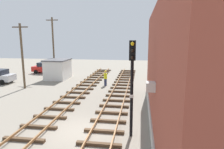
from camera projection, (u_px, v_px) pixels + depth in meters
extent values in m
plane|color=gray|center=(82.00, 131.00, 12.42)|extent=(80.00, 80.00, 0.00)
cube|color=#4C3826|center=(99.00, 144.00, 10.71)|extent=(2.50, 0.24, 0.18)
cube|color=#4C3826|center=(104.00, 131.00, 12.20)|extent=(2.50, 0.24, 0.18)
cube|color=#4C3826|center=(108.00, 121.00, 13.70)|extent=(2.50, 0.24, 0.18)
cube|color=#4C3826|center=(111.00, 113.00, 15.19)|extent=(2.50, 0.24, 0.18)
cube|color=#4C3826|center=(114.00, 106.00, 16.68)|extent=(2.50, 0.24, 0.18)
cube|color=#4C3826|center=(116.00, 100.00, 18.18)|extent=(2.50, 0.24, 0.18)
cube|color=#4C3826|center=(118.00, 96.00, 19.67)|extent=(2.50, 0.24, 0.18)
cube|color=#4C3826|center=(120.00, 92.00, 21.17)|extent=(2.50, 0.24, 0.18)
cube|color=#4C3826|center=(121.00, 88.00, 22.66)|extent=(2.50, 0.24, 0.18)
cube|color=#4C3826|center=(123.00, 85.00, 24.16)|extent=(2.50, 0.24, 0.18)
cube|color=#4C3826|center=(124.00, 82.00, 25.65)|extent=(2.50, 0.24, 0.18)
cube|color=#4C3826|center=(125.00, 80.00, 27.15)|extent=(2.50, 0.24, 0.18)
cube|color=#4C3826|center=(126.00, 77.00, 28.64)|extent=(2.50, 0.24, 0.18)
cube|color=#4C3826|center=(126.00, 76.00, 30.13)|extent=(2.50, 0.24, 0.18)
cube|color=#4C3826|center=(127.00, 74.00, 31.63)|extent=(2.50, 0.24, 0.18)
cube|color=#4C3826|center=(128.00, 72.00, 33.12)|extent=(2.50, 0.24, 0.18)
cube|color=#4C3826|center=(128.00, 71.00, 34.62)|extent=(2.50, 0.24, 0.18)
cube|color=olive|center=(93.00, 128.00, 12.27)|extent=(0.08, 47.62, 0.14)
cube|color=olive|center=(116.00, 130.00, 12.07)|extent=(0.08, 47.62, 0.14)
cube|color=#4C3826|center=(24.00, 140.00, 11.21)|extent=(2.50, 0.24, 0.18)
cube|color=#4C3826|center=(39.00, 127.00, 12.81)|extent=(2.50, 0.24, 0.18)
cube|color=#4C3826|center=(50.00, 117.00, 14.41)|extent=(2.50, 0.24, 0.18)
cube|color=#4C3826|center=(59.00, 109.00, 16.01)|extent=(2.50, 0.24, 0.18)
cube|color=#4C3826|center=(67.00, 103.00, 17.60)|extent=(2.50, 0.24, 0.18)
cube|color=#4C3826|center=(73.00, 97.00, 19.20)|extent=(2.50, 0.24, 0.18)
cube|color=#4C3826|center=(78.00, 93.00, 20.80)|extent=(2.50, 0.24, 0.18)
cube|color=#4C3826|center=(83.00, 89.00, 22.40)|extent=(2.50, 0.24, 0.18)
cube|color=#4C3826|center=(86.00, 85.00, 23.99)|extent=(2.50, 0.24, 0.18)
cube|color=#4C3826|center=(90.00, 82.00, 25.59)|extent=(2.50, 0.24, 0.18)
cube|color=#4C3826|center=(93.00, 80.00, 27.19)|extent=(2.50, 0.24, 0.18)
cube|color=#4C3826|center=(96.00, 77.00, 28.79)|extent=(2.50, 0.24, 0.18)
cube|color=#4C3826|center=(98.00, 75.00, 30.38)|extent=(2.50, 0.24, 0.18)
cube|color=#4C3826|center=(100.00, 73.00, 31.98)|extent=(2.50, 0.24, 0.18)
cube|color=#4C3826|center=(102.00, 72.00, 33.58)|extent=(2.50, 0.24, 0.18)
cube|color=#4C3826|center=(104.00, 70.00, 35.18)|extent=(2.50, 0.24, 0.18)
cube|color=olive|center=(28.00, 124.00, 12.88)|extent=(0.08, 47.62, 0.14)
cube|color=olive|center=(49.00, 125.00, 12.68)|extent=(0.08, 47.62, 0.14)
cylinder|color=black|center=(132.00, 99.00, 11.43)|extent=(0.18, 0.18, 4.51)
cube|color=black|center=(132.00, 50.00, 10.91)|extent=(0.36, 0.24, 1.10)
sphere|color=yellow|center=(132.00, 44.00, 10.67)|extent=(0.20, 0.20, 0.20)
sphere|color=black|center=(132.00, 51.00, 10.74)|extent=(0.20, 0.20, 0.20)
sphere|color=black|center=(132.00, 57.00, 10.80)|extent=(0.20, 0.20, 0.20)
cube|color=white|center=(132.00, 96.00, 11.25)|extent=(0.24, 0.03, 0.18)
cube|color=brown|center=(209.00, 71.00, 11.77)|extent=(6.56, 18.07, 7.56)
cube|color=#B2B2AD|center=(150.00, 121.00, 12.85)|extent=(0.08, 18.07, 0.90)
cube|color=silver|center=(151.00, 87.00, 9.70)|extent=(0.44, 0.60, 0.44)
cube|color=silver|center=(58.00, 70.00, 28.09)|extent=(2.80, 3.60, 2.60)
cube|color=#4C4C51|center=(57.00, 60.00, 27.84)|extent=(3.00, 3.80, 0.16)
cube|color=brown|center=(49.00, 71.00, 28.35)|extent=(0.06, 0.90, 2.00)
cube|color=red|center=(46.00, 69.00, 32.63)|extent=(4.20, 1.80, 0.80)
cube|color=#1E232D|center=(46.00, 64.00, 32.49)|extent=(2.31, 1.66, 0.64)
cylinder|color=black|center=(56.00, 70.00, 33.39)|extent=(0.64, 0.24, 0.64)
cylinder|color=black|center=(51.00, 72.00, 31.64)|extent=(0.64, 0.24, 0.64)
cylinder|color=black|center=(41.00, 70.00, 33.76)|extent=(0.64, 0.24, 0.64)
cylinder|color=black|center=(36.00, 72.00, 32.01)|extent=(0.64, 0.24, 0.64)
cylinder|color=black|center=(11.00, 79.00, 26.26)|extent=(0.64, 0.24, 0.64)
cylinder|color=black|center=(2.00, 82.00, 24.51)|extent=(0.64, 0.24, 0.64)
cylinder|color=brown|center=(22.00, 57.00, 22.23)|extent=(0.24, 0.24, 7.29)
cube|color=#4C3D2D|center=(20.00, 27.00, 21.63)|extent=(1.80, 0.12, 0.12)
cylinder|color=brown|center=(53.00, 47.00, 29.35)|extent=(0.24, 0.24, 8.64)
cube|color=#4C3D2D|center=(52.00, 20.00, 28.63)|extent=(1.80, 0.12, 0.12)
cylinder|color=#262D4C|center=(105.00, 82.00, 24.13)|extent=(0.32, 0.32, 0.85)
cylinder|color=yellow|center=(105.00, 76.00, 24.00)|extent=(0.40, 0.40, 0.65)
sphere|color=tan|center=(105.00, 72.00, 23.91)|extent=(0.24, 0.24, 0.24)
sphere|color=yellow|center=(105.00, 71.00, 23.89)|extent=(0.22, 0.22, 0.22)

